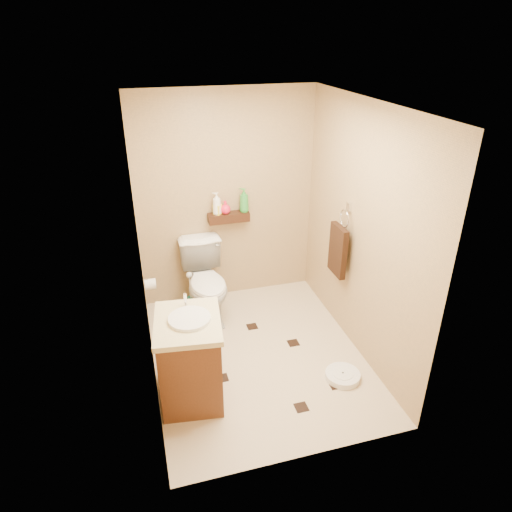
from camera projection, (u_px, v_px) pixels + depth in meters
name	position (u px, v px, depth m)	size (l,w,h in m)	color
ground	(257.00, 355.00, 4.54)	(2.50, 2.50, 0.00)	#C9B493
wall_back	(227.00, 200.00, 5.07)	(2.00, 0.04, 2.40)	#A0825B
wall_front	(311.00, 328.00, 2.93)	(2.00, 0.04, 2.40)	#A0825B
wall_left	(141.00, 261.00, 3.76)	(0.04, 2.50, 2.40)	#A0825B
wall_right	(361.00, 234.00, 4.24)	(0.04, 2.50, 2.40)	#A0825B
ceiling	(258.00, 104.00, 3.46)	(2.00, 2.50, 0.02)	white
wall_shelf	(229.00, 217.00, 5.08)	(0.46, 0.14, 0.10)	#381A0F
floor_accents	(265.00, 360.00, 4.47)	(1.18, 1.36, 0.01)	black
toilet	(207.00, 283.00, 4.98)	(0.47, 0.82, 0.84)	white
vanity	(190.00, 358.00, 3.87)	(0.61, 0.71, 0.92)	brown
bathroom_scale	(343.00, 376.00, 4.23)	(0.39, 0.39, 0.07)	white
toilet_brush	(191.00, 294.00, 5.27)	(0.10, 0.10, 0.45)	#1B6C5F
towel_ring	(338.00, 248.00, 4.55)	(0.12, 0.30, 0.76)	silver
toilet_paper	(150.00, 284.00, 4.60)	(0.12, 0.11, 0.12)	white
bottle_a	(217.00, 204.00, 4.97)	(0.10, 0.10, 0.25)	white
bottle_b	(217.00, 207.00, 4.99)	(0.08, 0.08, 0.17)	yellow
bottle_c	(225.00, 207.00, 5.02)	(0.11, 0.11, 0.15)	#F21C41
bottle_d	(244.00, 200.00, 5.04)	(0.10, 0.10, 0.27)	green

